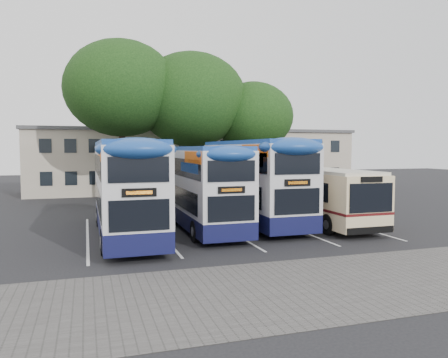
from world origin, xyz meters
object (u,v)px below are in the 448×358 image
Objects in this scene: lamp_post at (277,140)px; tree_right at (253,117)px; bus_dd_mid at (200,183)px; bus_dd_left at (126,184)px; tree_mid at (191,100)px; bus_single at (314,192)px; bus_dd_right at (252,178)px; tree_left at (121,89)px.

lamp_post is 0.92× the size of tree_right.
bus_dd_mid is (-7.54, -11.62, -4.52)m from tree_right.
lamp_post reaches higher than bus_dd_left.
tree_mid is 1.14× the size of bus_single.
bus_dd_left is (-6.45, -13.35, -5.68)m from tree_mid.
bus_dd_left is 1.05× the size of bus_dd_mid.
bus_dd_mid is 1.00× the size of bus_single.
bus_dd_right is (7.28, 1.90, 0.05)m from bus_dd_left.
lamp_post is 18.14m from bus_dd_mid.
tree_left is at bearing 176.98° from tree_right.
tree_right is 14.57m from bus_dd_mid.
lamp_post reaches higher than bus_dd_mid.
tree_mid reaches higher than bus_dd_left.
bus_dd_right is at bearing -60.60° from tree_left.
bus_dd_mid is 3.40m from bus_dd_right.
tree_left is 14.46m from bus_dd_right.
tree_left is 17.32m from bus_single.
lamp_post is at bearing 73.78° from bus_single.
lamp_post is 14.68m from tree_left.
tree_left is at bearing -171.71° from lamp_post.
tree_right is 17.70m from bus_dd_left.
bus_dd_left is at bearing -165.03° from bus_dd_mid.
tree_right reaches higher than bus_dd_right.
tree_mid reaches higher than bus_single.
tree_left reaches higher than bus_single.
tree_left is (-14.03, -2.05, 3.78)m from lamp_post.
bus_dd_right reaches higher than bus_dd_left.
tree_left is 10.84m from tree_right.
lamp_post is at bearing 8.29° from tree_left.
lamp_post is at bearing 12.92° from tree_mid.
tree_mid is at bearing 172.58° from tree_right.
lamp_post is 9.24m from tree_mid.
bus_dd_left is at bearing -134.29° from lamp_post.
bus_dd_left is (-14.92, -15.29, -2.55)m from lamp_post.
bus_dd_right is (-7.64, -13.39, -2.49)m from lamp_post.
bus_single is at bearing -71.05° from tree_mid.
tree_mid is 13.81m from bus_dd_mid.
tree_left is at bearing -178.96° from tree_mid.
tree_right is 0.87× the size of bus_dd_right.
tree_left is 1.28× the size of tree_right.
tree_right reaches higher than bus_dd_mid.
bus_dd_mid is (3.99, 1.07, -0.13)m from bus_dd_left.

